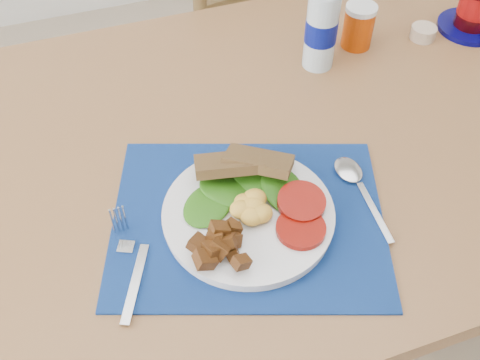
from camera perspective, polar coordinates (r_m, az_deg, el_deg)
The scene contains 10 objects.
table at distance 1.15m, azimuth 9.83°, elevation 3.12°, with size 1.40×0.90×0.75m.
chair_far at distance 1.70m, azimuth -0.03°, elevation 15.94°, with size 0.46×0.45×1.08m.
placemat at distance 0.90m, azimuth 0.84°, elevation -3.98°, with size 0.43×0.34×0.00m, color black.
breakfast_plate at distance 0.88m, azimuth 0.61°, elevation -3.44°, with size 0.27×0.27×0.07m.
fork at distance 0.87m, azimuth -11.18°, elevation -7.93°, with size 0.07×0.19×0.00m.
spoon at distance 0.97m, azimuth 11.67°, elevation -0.26°, with size 0.04×0.19×0.01m.
water_bottle at distance 1.16m, azimuth 8.33°, elevation 15.43°, with size 0.06×0.06×0.22m.
juice_glass at distance 1.26m, azimuth 11.93°, elevation 14.95°, with size 0.06×0.06×0.09m, color #B13604.
ramekin at distance 1.33m, azimuth 18.12°, elevation 14.03°, with size 0.06×0.06×0.03m, color tan.
jam_on_saucer at distance 1.38m, azimuth 22.95°, elevation 15.98°, with size 0.14×0.14×0.13m.
Camera 1 is at (-0.45, -0.49, 1.47)m, focal length 42.00 mm.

